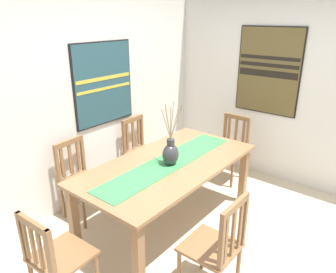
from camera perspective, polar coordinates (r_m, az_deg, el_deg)
ground_plane at (r=3.55m, az=9.17°, el=-18.64°), size 6.40×6.40×0.03m
wall_back at (r=4.07m, az=-13.08°, el=7.90°), size 6.40×0.12×2.70m
wall_side at (r=4.56m, az=22.17°, el=8.29°), size 0.12×6.40×2.70m
dining_table at (r=3.44m, az=0.13°, el=-6.06°), size 2.03×1.03×0.77m
table_runner at (r=3.39m, az=0.13°, el=-4.57°), size 1.86×0.36×0.01m
centerpiece_vase at (r=3.29m, az=0.46°, el=-2.97°), size 0.28×0.25×0.67m
chair_0 at (r=2.77m, az=-19.36°, el=-19.68°), size 0.44×0.44×0.89m
chair_1 at (r=2.74m, az=8.64°, el=-18.78°), size 0.42×0.42×0.95m
chair_2 at (r=4.43m, az=-4.86°, el=-2.38°), size 0.44×0.44×0.92m
chair_3 at (r=3.83m, az=-15.42°, el=-7.09°), size 0.45×0.45×0.92m
chair_4 at (r=4.60m, az=11.05°, el=-1.83°), size 0.43×0.43×0.92m
painting_on_back_wall at (r=4.06m, az=-11.44°, el=9.21°), size 0.89×0.05×1.01m
painting_on_side_wall at (r=4.60m, az=17.44°, el=11.05°), size 0.05×0.87×1.16m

